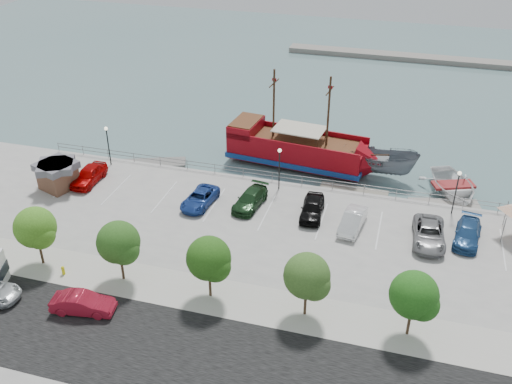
# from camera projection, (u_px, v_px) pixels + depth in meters

# --- Properties ---
(ground) EXTENTS (160.00, 160.00, 0.00)m
(ground) POSITION_uv_depth(u_px,v_px,m) (261.00, 234.00, 50.13)
(ground) COLOR slate
(street) EXTENTS (100.00, 8.00, 0.04)m
(street) POSITION_uv_depth(u_px,v_px,m) (193.00, 358.00, 36.36)
(street) COLOR black
(street) RESTS_ON land_slab
(sidewalk) EXTENTS (100.00, 4.00, 0.05)m
(sidewalk) POSITION_uv_depth(u_px,v_px,m) (224.00, 298.00, 41.33)
(sidewalk) COLOR #B3B0A2
(sidewalk) RESTS_ON land_slab
(seawall_railing) EXTENTS (50.00, 0.06, 1.00)m
(seawall_railing) POSITION_uv_depth(u_px,v_px,m) (282.00, 178.00, 55.82)
(seawall_railing) COLOR slate
(seawall_railing) RESTS_ON land_slab
(far_shore) EXTENTS (40.00, 3.00, 0.80)m
(far_shore) POSITION_uv_depth(u_px,v_px,m) (410.00, 57.00, 93.11)
(far_shore) COLOR gray
(far_shore) RESTS_ON ground
(pirate_ship) EXTENTS (17.19, 6.31, 10.73)m
(pirate_ship) POSITION_uv_depth(u_px,v_px,m) (308.00, 152.00, 60.14)
(pirate_ship) COLOR maroon
(pirate_ship) RESTS_ON ground
(patrol_boat) EXTENTS (8.04, 3.45, 3.05)m
(patrol_boat) POSITION_uv_depth(u_px,v_px,m) (379.00, 164.00, 58.27)
(patrol_boat) COLOR slate
(patrol_boat) RESTS_ON ground
(speedboat) EXTENTS (7.55, 8.72, 1.51)m
(speedboat) POSITION_uv_depth(u_px,v_px,m) (453.00, 188.00, 55.65)
(speedboat) COLOR silver
(speedboat) RESTS_ON ground
(dock_west) EXTENTS (7.54, 4.54, 0.42)m
(dock_west) POSITION_uv_depth(u_px,v_px,m) (151.00, 164.00, 61.16)
(dock_west) COLOR slate
(dock_west) RESTS_ON ground
(dock_mid) EXTENTS (6.71, 2.05, 0.38)m
(dock_mid) POSITION_uv_depth(u_px,v_px,m) (353.00, 192.00, 56.01)
(dock_mid) COLOR gray
(dock_mid) RESTS_ON ground
(dock_east) EXTENTS (6.77, 3.28, 0.37)m
(dock_east) POSITION_uv_depth(u_px,v_px,m) (444.00, 205.00, 53.97)
(dock_east) COLOR gray
(dock_east) RESTS_ON ground
(shed) EXTENTS (4.14, 4.14, 2.67)m
(shed) POSITION_uv_depth(u_px,v_px,m) (58.00, 174.00, 54.50)
(shed) COLOR brown
(shed) RESTS_ON land_slab
(street_sedan) EXTENTS (4.65, 2.23, 1.47)m
(street_sedan) POSITION_uv_depth(u_px,v_px,m) (83.00, 303.00, 39.76)
(street_sedan) COLOR #A9162B
(street_sedan) RESTS_ON street
(fire_hydrant) EXTENTS (0.26, 0.26, 0.76)m
(fire_hydrant) POSITION_uv_depth(u_px,v_px,m) (63.00, 270.00, 43.48)
(fire_hydrant) COLOR #D3CD0B
(fire_hydrant) RESTS_ON sidewalk
(lamp_post_left) EXTENTS (0.36, 0.36, 4.28)m
(lamp_post_left) POSITION_uv_depth(u_px,v_px,m) (107.00, 139.00, 57.81)
(lamp_post_left) COLOR black
(lamp_post_left) RESTS_ON land_slab
(lamp_post_mid) EXTENTS (0.36, 0.36, 4.28)m
(lamp_post_mid) POSITION_uv_depth(u_px,v_px,m) (279.00, 162.00, 53.52)
(lamp_post_mid) COLOR black
(lamp_post_mid) RESTS_ON land_slab
(lamp_post_right) EXTENTS (0.36, 0.36, 4.28)m
(lamp_post_right) POSITION_uv_depth(u_px,v_px,m) (457.00, 185.00, 49.71)
(lamp_post_right) COLOR black
(lamp_post_right) RESTS_ON land_slab
(tree_b) EXTENTS (3.30, 3.20, 5.00)m
(tree_b) POSITION_uv_depth(u_px,v_px,m) (36.00, 229.00, 43.14)
(tree_b) COLOR #473321
(tree_b) RESTS_ON sidewalk
(tree_c) EXTENTS (3.30, 3.20, 5.00)m
(tree_c) POSITION_uv_depth(u_px,v_px,m) (120.00, 244.00, 41.48)
(tree_c) COLOR #473321
(tree_c) RESTS_ON sidewalk
(tree_d) EXTENTS (3.30, 3.20, 5.00)m
(tree_d) POSITION_uv_depth(u_px,v_px,m) (210.00, 260.00, 39.81)
(tree_d) COLOR #473321
(tree_d) RESTS_ON sidewalk
(tree_e) EXTENTS (3.30, 3.20, 5.00)m
(tree_e) POSITION_uv_depth(u_px,v_px,m) (309.00, 278.00, 38.14)
(tree_e) COLOR #473321
(tree_e) RESTS_ON sidewalk
(tree_f) EXTENTS (3.30, 3.20, 5.00)m
(tree_f) POSITION_uv_depth(u_px,v_px,m) (416.00, 297.00, 36.47)
(tree_f) COLOR #473321
(tree_f) RESTS_ON sidewalk
(parked_car_a) EXTENTS (2.04, 4.90, 1.66)m
(parked_car_a) POSITION_uv_depth(u_px,v_px,m) (89.00, 175.00, 55.64)
(parked_car_a) COLOR #AF0303
(parked_car_a) RESTS_ON land_slab
(parked_car_c) EXTENTS (2.69, 5.01, 1.34)m
(parked_car_c) POSITION_uv_depth(u_px,v_px,m) (200.00, 198.00, 52.13)
(parked_car_c) COLOR navy
(parked_car_c) RESTS_ON land_slab
(parked_car_d) EXTENTS (2.67, 5.15, 1.43)m
(parked_car_d) POSITION_uv_depth(u_px,v_px,m) (250.00, 199.00, 51.90)
(parked_car_d) COLOR #18391A
(parked_car_d) RESTS_ON land_slab
(parked_car_e) EXTENTS (2.21, 4.86, 1.62)m
(parked_car_e) POSITION_uv_depth(u_px,v_px,m) (312.00, 208.00, 50.48)
(parked_car_e) COLOR black
(parked_car_e) RESTS_ON land_slab
(parked_car_f) EXTENTS (2.16, 4.75, 1.51)m
(parked_car_f) POSITION_uv_depth(u_px,v_px,m) (353.00, 221.00, 48.76)
(parked_car_f) COLOR white
(parked_car_f) RESTS_ON land_slab
(parked_car_g) EXTENTS (2.83, 5.64, 1.53)m
(parked_car_g) POSITION_uv_depth(u_px,v_px,m) (429.00, 234.00, 47.04)
(parked_car_g) COLOR gray
(parked_car_g) RESTS_ON land_slab
(parked_car_h) EXTENTS (2.65, 5.16, 1.43)m
(parked_car_h) POSITION_uv_depth(u_px,v_px,m) (468.00, 234.00, 47.18)
(parked_car_h) COLOR navy
(parked_car_h) RESTS_ON land_slab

